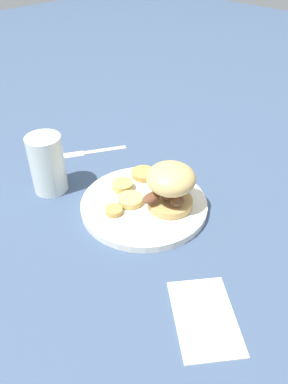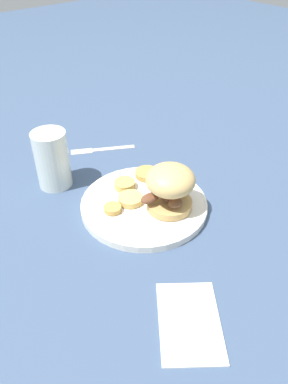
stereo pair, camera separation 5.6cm
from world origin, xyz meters
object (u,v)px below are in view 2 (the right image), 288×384
Objects in this scene: sandwich at (170,186)px; fork at (102,149)px; drinking_glass at (52,159)px; dinner_plate at (144,204)px.

fork is (0.04, 0.30, -0.07)m from sandwich.
drinking_glass reaches higher than sandwich.
fork is at bearing 74.86° from dinner_plate.
dinner_plate is 1.71× the size of fork.
fork is (0.07, 0.26, -0.01)m from dinner_plate.
drinking_glass is at bearing 117.74° from sandwich.
fork is 0.19m from drinking_glass.
dinner_plate is at bearing -63.33° from drinking_glass.
sandwich is 0.28m from drinking_glass.
drinking_glass reaches higher than fork.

